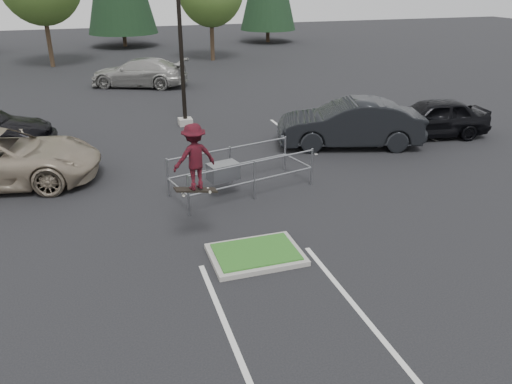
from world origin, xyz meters
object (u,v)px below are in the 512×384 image
object	(u,v)px
cart_corral	(228,170)
skateboarder	(194,157)
light_pole	(179,19)
car_r_charc	(350,123)
car_r_black	(432,118)
car_far_silver	(141,72)

from	to	relation	value
cart_corral	skateboarder	world-z (taller)	skateboarder
light_pole	car_r_charc	bearing A→B (deg)	-41.54
skateboarder	car_r_black	xyz separation A→B (m)	(11.20, 6.10, -1.55)
light_pole	cart_corral	xyz separation A→B (m)	(-0.16, -8.12, -3.78)
car_far_silver	skateboarder	bearing A→B (deg)	22.47
cart_corral	skateboarder	xyz separation A→B (m)	(-1.54, -2.88, 1.57)
light_pole	car_r_charc	xyz separation A→B (m)	(5.64, -5.00, -3.64)
car_far_silver	car_r_charc	bearing A→B (deg)	49.45
light_pole	skateboarder	world-z (taller)	light_pole
light_pole	car_r_black	bearing A→B (deg)	-27.30
skateboarder	car_r_black	world-z (taller)	skateboarder
cart_corral	car_r_black	size ratio (longest dim) A/B	0.98
cart_corral	skateboarder	distance (m)	3.63
skateboarder	car_far_silver	bearing A→B (deg)	-104.09
skateboarder	car_r_black	size ratio (longest dim) A/B	0.37
cart_corral	car_r_charc	distance (m)	6.59
light_pole	car_r_black	size ratio (longest dim) A/B	2.15
car_far_silver	cart_corral	bearing A→B (deg)	27.22
light_pole	skateboarder	distance (m)	11.35
skateboarder	car_far_silver	world-z (taller)	skateboarder
light_pole	cart_corral	distance (m)	8.95
car_r_charc	car_r_black	xyz separation A→B (m)	(3.86, 0.10, -0.12)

